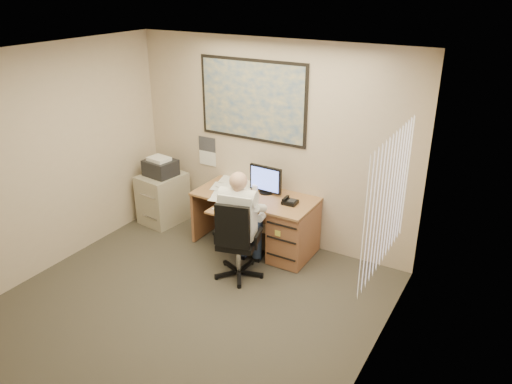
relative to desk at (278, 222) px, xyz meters
The scene contains 8 objects.
room_shell 2.12m from the desk, 99.09° to the right, with size 4.00×4.50×2.70m.
desk is the anchor object (origin of this frame).
world_map 1.60m from the desk, 150.14° to the left, with size 1.56×0.03×1.06m, color #1E4C93.
wall_calendar 1.51m from the desk, 165.63° to the left, with size 0.28×0.01×0.42m, color white.
window_blinds 2.28m from the desk, 33.36° to the right, with size 0.06×1.40×1.30m, color #ECE7CC, non-canonical shape.
filing_cabinet 1.90m from the desk, behind, with size 0.60×0.69×1.01m.
office_chair 0.81m from the desk, 101.61° to the right, with size 0.75×0.75×1.03m.
person 0.75m from the desk, 101.89° to the right, with size 0.56×0.81×1.34m, color white, non-canonical shape.
Camera 1 is at (2.95, -3.26, 3.38)m, focal length 35.00 mm.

